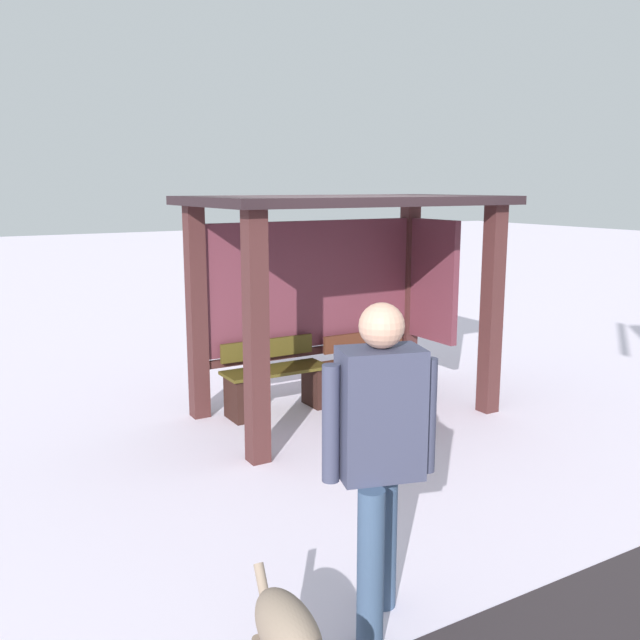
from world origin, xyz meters
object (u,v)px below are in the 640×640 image
Objects in this scene: bench_left_inside at (275,381)px; bench_center_inside at (370,367)px; bus_shelter at (344,256)px; person_walking at (380,442)px.

bench_left_inside is 1.00× the size of bench_center_inside.
bus_shelter is 1.74× the size of person_walking.
bus_shelter is at bearing -156.28° from bench_center_inside.
bench_left_inside is 0.63× the size of person_walking.
bus_shelter is 1.42m from bench_center_inside.
bench_center_inside is at bearing 55.81° from person_walking.
bench_center_inside is (0.51, 0.22, -1.31)m from bus_shelter.
bus_shelter is at bearing 60.26° from person_walking.
bench_left_inside is 3.78m from person_walking.
bench_center_inside is at bearing 0.03° from bench_left_inside.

